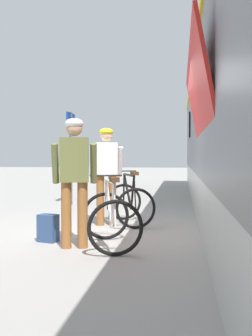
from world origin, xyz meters
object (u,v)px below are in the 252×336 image
(cyclist_far_in_olive, at_px, (74,171))
(platform_sign_post, at_px, (71,142))
(bicycle_near_black, at_px, (129,202))
(bicycle_far_white, at_px, (110,218))
(backpack_on_platform, at_px, (48,228))
(cyclist_near_in_white, at_px, (106,167))

(cyclist_far_in_olive, bearing_deg, platform_sign_post, 106.23)
(platform_sign_post, bearing_deg, bicycle_near_black, -55.55)
(bicycle_far_white, relative_size, backpack_on_platform, 3.09)
(bicycle_near_black, relative_size, platform_sign_post, 0.52)
(cyclist_near_in_white, height_order, platform_sign_post, platform_sign_post)
(backpack_on_platform, bearing_deg, bicycle_far_white, 2.94)
(cyclist_near_in_white, bearing_deg, bicycle_far_white, -77.66)
(cyclist_near_in_white, xyz_separation_m, platform_sign_post, (-1.48, 2.90, 0.57))
(cyclist_far_in_olive, bearing_deg, bicycle_far_white, 12.16)
(cyclist_far_in_olive, relative_size, platform_sign_post, 0.73)
(bicycle_near_black, xyz_separation_m, backpack_on_platform, (-0.98, -1.68, -0.20))
(bicycle_near_black, bearing_deg, cyclist_far_in_olive, -103.79)
(cyclist_far_in_olive, bearing_deg, cyclist_near_in_white, 87.11)
(bicycle_far_white, bearing_deg, cyclist_near_in_white, 102.34)
(backpack_on_platform, bearing_deg, cyclist_far_in_olive, -17.94)
(cyclist_far_in_olive, bearing_deg, bicycle_near_black, 76.21)
(cyclist_near_in_white, relative_size, bicycle_far_white, 1.43)
(cyclist_far_in_olive, relative_size, bicycle_near_black, 1.41)
(cyclist_near_in_white, distance_m, cyclist_far_in_olive, 1.85)
(bicycle_near_black, relative_size, bicycle_far_white, 1.01)
(cyclist_far_in_olive, xyz_separation_m, backpack_on_platform, (-0.49, 0.34, -0.85))
(cyclist_far_in_olive, xyz_separation_m, platform_sign_post, (-1.38, 4.75, 0.57))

